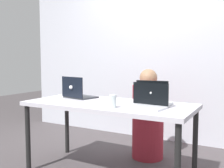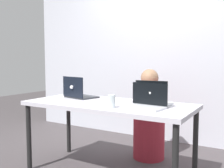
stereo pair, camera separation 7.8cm
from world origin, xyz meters
name	(u,v)px [view 1 (the left image)]	position (x,y,z in m)	size (l,w,h in m)	color
back_wall	(158,49)	(0.00, 1.46, 1.32)	(4.50, 0.10, 2.65)	silver
desk	(108,109)	(0.00, 0.00, 0.67)	(1.66, 0.74, 0.74)	silver
person_at_center	(148,119)	(0.17, 0.65, 0.47)	(0.44, 0.44, 1.06)	#A12633
laptop_back_right	(154,100)	(0.44, 0.10, 0.79)	(0.31, 0.29, 0.23)	silver
laptop_back_left	(78,94)	(-0.45, 0.11, 0.79)	(0.38, 0.32, 0.24)	#34383E
laptop_front_right	(147,102)	(0.43, -0.08, 0.78)	(0.37, 0.27, 0.22)	silver
water_glass_right	(113,102)	(0.17, -0.23, 0.79)	(0.07, 0.07, 0.12)	silver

